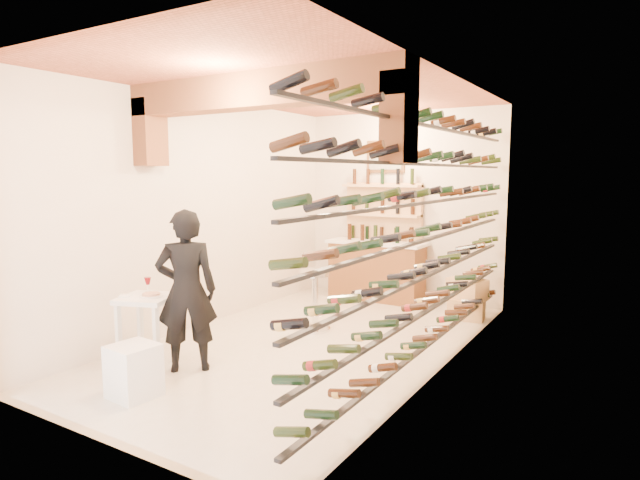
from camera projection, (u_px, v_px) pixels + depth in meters
The scene contains 11 objects.
ground at pixel (308, 343), 6.81m from camera, with size 6.00×6.00×0.00m, color beige.
room_shell at pixel (295, 166), 6.31m from camera, with size 3.52×6.02×3.21m.
wine_rack at pixel (425, 229), 5.83m from camera, with size 0.32×5.70×2.56m.
back_counter at pixel (376, 269), 9.15m from camera, with size 1.70×0.62×1.29m.
back_shelving at pixel (383, 231), 9.27m from camera, with size 1.40×0.31×2.73m.
tasting_table at pixel (147, 309), 5.94m from camera, with size 0.71×0.71×0.97m.
white_stool at pixel (134, 371), 5.16m from camera, with size 0.41×0.41×0.52m, color white.
person at pixel (186, 291), 5.79m from camera, with size 0.65×0.43×1.78m, color black.
chrome_barstool at pixel (315, 295), 7.33m from camera, with size 0.44×0.44×0.85m.
crate_lower at pixel (466, 309), 7.93m from camera, with size 0.51×0.36×0.31m, color tan.
crate_upper at pixel (467, 289), 7.90m from camera, with size 0.52×0.36×0.31m, color tan.
Camera 1 is at (3.57, -5.55, 2.16)m, focal length 29.91 mm.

